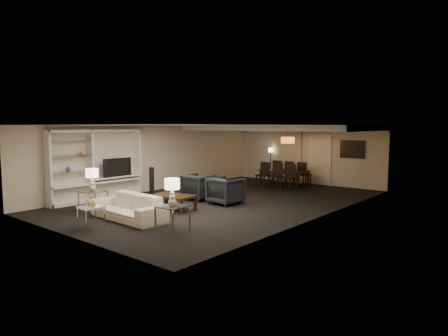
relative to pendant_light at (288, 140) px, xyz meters
name	(u,v)px	position (x,y,z in m)	size (l,w,h in m)	color
floor	(224,201)	(-0.30, -3.50, -1.92)	(11.00, 11.00, 0.00)	black
ceiling	(224,125)	(-0.30, -3.50, 0.58)	(7.00, 11.00, 0.02)	silver
wall_back	(305,154)	(-0.30, 2.00, -0.67)	(7.00, 0.02, 2.50)	beige
wall_front	(66,181)	(-0.30, -9.00, -0.67)	(7.00, 0.02, 2.50)	beige
wall_left	(154,158)	(-3.80, -3.50, -0.67)	(0.02, 11.00, 2.50)	beige
wall_right	(323,171)	(3.20, -3.50, -0.67)	(0.02, 11.00, 2.50)	beige
ceiling_soffit	(281,128)	(-0.30, 0.00, 0.48)	(7.00, 4.00, 0.20)	silver
curtains	(286,155)	(-1.20, 1.92, -0.72)	(1.50, 0.12, 2.40)	beige
door	(320,160)	(0.40, 1.97, -0.87)	(0.90, 0.05, 2.10)	silver
painting	(352,149)	(1.80, 1.96, -0.37)	(0.95, 0.04, 0.65)	#142D38
media_unit	(97,165)	(-3.61, -6.10, -0.74)	(0.38, 3.40, 2.35)	white
pendant_light	(288,140)	(0.00, 0.00, 0.00)	(0.52, 0.52, 0.24)	#D8591E
sofa	(129,207)	(-0.54, -7.15, -1.58)	(2.30, 0.90, 0.67)	beige
coffee_table	(173,202)	(-0.54, -5.55, -1.69)	(1.27, 0.74, 0.45)	black
armchair_left	(198,187)	(-1.14, -3.85, -1.49)	(0.92, 0.94, 0.86)	black
armchair_right	(226,191)	(0.06, -3.85, -1.49)	(0.92, 0.94, 0.86)	black
side_table_left	(93,201)	(-2.24, -7.15, -1.62)	(0.63, 0.63, 0.59)	white
side_table_right	(173,218)	(1.16, -7.15, -1.62)	(0.63, 0.63, 0.59)	white
table_lamp_left	(92,180)	(-2.24, -7.15, -1.00)	(0.36, 0.36, 0.65)	beige
table_lamp_right	(172,192)	(1.16, -7.15, -1.00)	(0.36, 0.36, 0.65)	beige
marble_table	(91,217)	(-0.54, -8.25, -1.66)	(0.53, 0.53, 0.53)	white
gold_gourd_a	(89,202)	(-0.64, -8.25, -1.31)	(0.17, 0.17, 0.17)	tan
gold_gourd_b	(93,204)	(-0.44, -8.25, -1.32)	(0.15, 0.15, 0.15)	tan
television	(116,167)	(-3.58, -5.41, -0.85)	(0.14, 1.10, 0.63)	black
vase_blue	(68,169)	(-3.61, -7.12, -0.77)	(0.17, 0.17, 0.18)	#24509C
vase_amber	(83,152)	(-3.61, -6.59, -0.27)	(0.18, 0.18, 0.19)	gold
floor_speaker	(152,183)	(-2.43, -4.78, -1.38)	(0.12, 0.12, 1.09)	black
dining_table	(284,178)	(-0.48, 0.53, -1.58)	(1.93, 1.07, 0.68)	black
chair_nl	(263,175)	(-1.08, -0.12, -1.42)	(0.47, 0.47, 1.01)	black
chair_nm	(275,176)	(-0.48, -0.12, -1.42)	(0.47, 0.47, 1.01)	black
chair_nr	(288,177)	(0.12, -0.12, -1.42)	(0.47, 0.47, 1.01)	black
chair_fl	(280,172)	(-1.08, 1.18, -1.42)	(0.47, 0.47, 1.01)	black
chair_fm	(292,173)	(-0.48, 1.18, -1.42)	(0.47, 0.47, 1.01)	black
chair_fr	(305,174)	(0.12, 1.18, -1.42)	(0.47, 0.47, 1.01)	black
floor_lamp	(271,164)	(-1.89, 1.70, -1.17)	(0.22, 0.22, 1.49)	black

